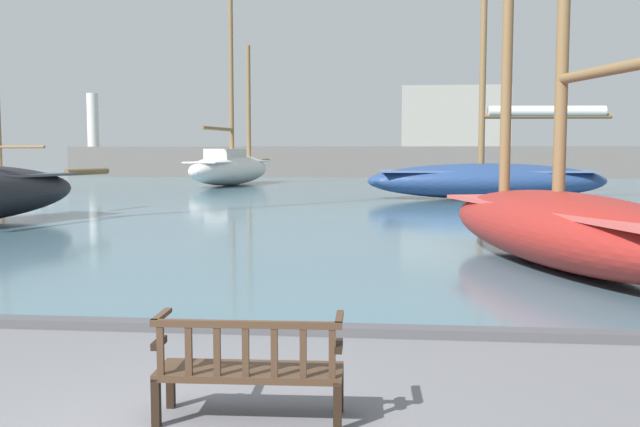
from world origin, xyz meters
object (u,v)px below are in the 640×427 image
object	(u,v)px
park_bench	(249,367)
sailboat_mid_starboard	(563,219)
sailboat_centre_channel	(4,177)
sailboat_far_port	(488,177)
sailboat_outer_port	(231,167)

from	to	relation	value
park_bench	sailboat_mid_starboard	bearing A→B (deg)	61.47
park_bench	sailboat_centre_channel	distance (m)	40.17
sailboat_centre_channel	sailboat_far_port	bearing A→B (deg)	-11.74
sailboat_centre_channel	sailboat_outer_port	world-z (taller)	sailboat_outer_port
park_bench	sailboat_far_port	size ratio (longest dim) A/B	0.13
park_bench	sailboat_mid_starboard	world-z (taller)	sailboat_mid_starboard
sailboat_centre_channel	sailboat_mid_starboard	bearing A→B (deg)	-44.50
sailboat_far_port	sailboat_outer_port	world-z (taller)	sailboat_outer_port
sailboat_outer_port	park_bench	bearing A→B (deg)	-76.85
park_bench	sailboat_outer_port	xyz separation A→B (m)	(-9.50, 40.68, 0.81)
sailboat_mid_starboard	sailboat_outer_port	size ratio (longest dim) A/B	0.89
sailboat_mid_starboard	sailboat_far_port	world-z (taller)	sailboat_far_port
sailboat_mid_starboard	sailboat_outer_port	distance (m)	35.29
sailboat_mid_starboard	sailboat_centre_channel	bearing A→B (deg)	135.50
park_bench	sailboat_centre_channel	world-z (taller)	sailboat_centre_channel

